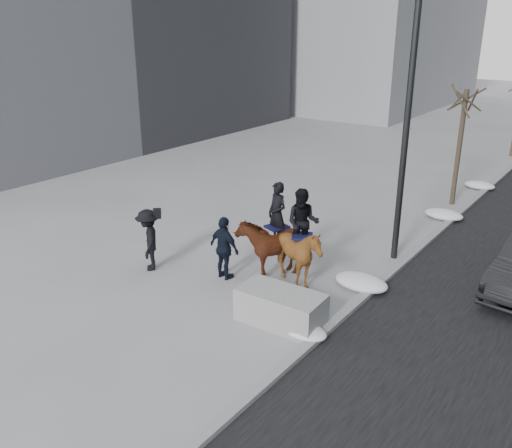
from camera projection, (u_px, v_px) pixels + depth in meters
The scene contains 10 objects.
ground at pixel (229, 291), 14.02m from camera, with size 120.00×120.00×0.00m, color gray.
curb at pixel (463, 210), 19.89m from camera, with size 0.25×90.00×0.12m, color gray.
planter at pixel (281, 307), 12.44m from camera, with size 1.99×0.99×0.80m, color #9A9A9C.
tree_near at pixel (460, 142), 19.86m from camera, with size 1.20×1.20×4.77m, color #33251E, non-canonical shape.
mounted_left at pixel (274, 241), 14.73m from camera, with size 1.52×2.18×2.58m.
mounted_right at pixel (300, 248), 14.02m from camera, with size 1.89×1.98×2.61m.
feeder at pixel (224, 248), 14.45m from camera, with size 1.08×0.92×1.75m.
camera_crew at pixel (149, 240), 14.99m from camera, with size 1.26×1.26×1.75m.
lamppost at pixel (411, 84), 14.27m from camera, with size 0.25×0.80×9.09m.
snow_piles at pixel (416, 238), 17.03m from camera, with size 1.44×14.64×0.37m.
Camera 1 is at (7.96, -9.67, 6.58)m, focal length 38.00 mm.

